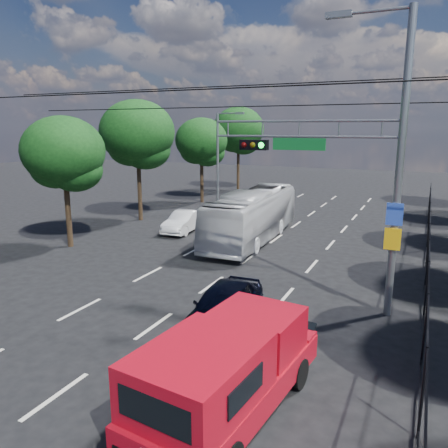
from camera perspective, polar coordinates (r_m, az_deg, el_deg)
The scene contains 14 objects.
ground at distance 11.48m, azimuth -21.08°, elevation -20.21°, with size 120.00×120.00×0.00m, color black.
lane_markings at distance 22.56m, azimuth 5.22°, elevation -3.08°, with size 6.12×38.00×0.01m.
signal_mast at distance 14.63m, azimuth 17.29°, elevation 8.80°, with size 6.43×0.39×9.50m.
streetlight_left at distance 31.64m, azimuth -0.55°, elevation 8.69°, with size 2.09×0.22×7.08m.
utility_wires at distance 17.00m, azimuth -0.48°, elevation 16.51°, with size 22.00×5.04×0.74m.
fence_right at distance 19.31m, azimuth 25.06°, elevation -3.75°, with size 0.06×34.03×2.00m.
tree_left_b at distance 23.37m, azimuth -20.11°, elevation 8.17°, with size 4.08×4.08×6.63m.
tree_left_c at distance 29.06m, azimuth -11.19°, elevation 10.99°, with size 4.80×4.80×7.80m.
tree_left_d at distance 35.67m, azimuth -2.92°, elevation 10.36°, with size 4.20×4.20×6.83m.
tree_left_e at distance 42.96m, azimuth 1.93°, elevation 11.81°, with size 4.92×4.92×7.99m.
red_pickup at distance 9.67m, azimuth 0.59°, elevation -18.35°, with size 2.55×5.66×2.04m.
navy_hatchback at distance 13.62m, azimuth -0.01°, elevation -10.68°, with size 1.62×4.03×1.37m, color black.
white_bus at distance 23.78m, azimuth 3.77°, elevation 1.12°, with size 2.29×9.80×2.73m, color silver.
white_van at distance 25.89m, azimuth -5.22°, elevation 0.34°, with size 1.30×3.72×1.23m, color white.
Camera 1 is at (7.30, -6.47, 6.05)m, focal length 35.00 mm.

